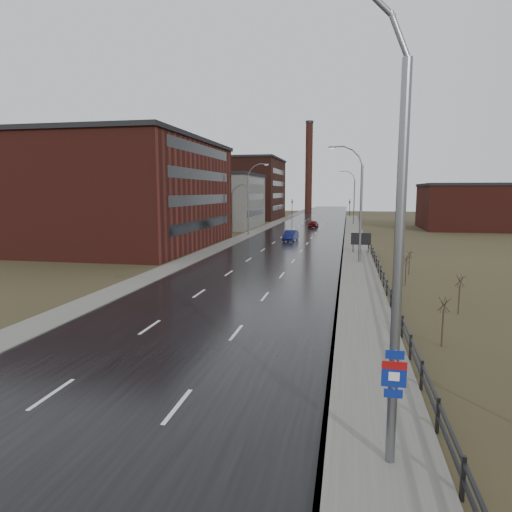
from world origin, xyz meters
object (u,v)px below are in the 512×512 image
at_px(billboard, 361,240).
at_px(car_near, 291,236).
at_px(streetlight_main, 386,231).
at_px(car_far, 313,224).

xyz_separation_m(billboard, car_near, (-9.43, 11.94, -0.90)).
bearing_deg(streetlight_main, car_far, 95.44).
relative_size(streetlight_main, car_far, 2.96).
xyz_separation_m(streetlight_main, billboard, (0.63, 41.19, -4.42)).
distance_m(streetlight_main, billboard, 41.43).
relative_size(streetlight_main, car_near, 2.71).
distance_m(billboard, car_far, 37.84).
bearing_deg(billboard, streetlight_main, -90.87).
bearing_deg(billboard, car_far, 102.31).
relative_size(car_near, car_far, 1.10).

